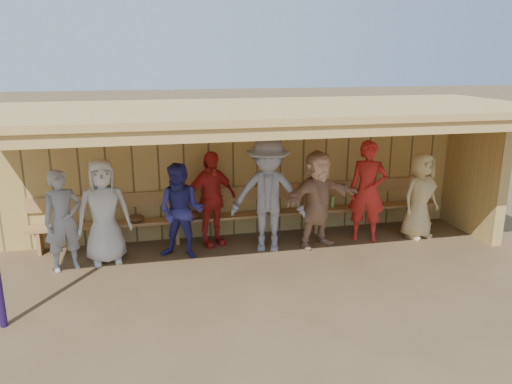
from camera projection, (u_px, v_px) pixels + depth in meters
The scene contains 12 objects.
ground at pixel (261, 258), 8.27m from camera, with size 90.00×90.00×0.00m, color brown.
player_a at pixel (63, 221), 7.66m from camera, with size 0.58×0.38×1.60m, color gray.
player_b at pixel (104, 212), 7.92m from camera, with size 0.83×0.54×1.71m, color silver.
player_c at pixel (181, 211), 8.13m from camera, with size 0.77×0.60×1.59m, color navy.
player_d at pixel (211, 199), 8.66m from camera, with size 0.99×0.41×1.69m, color red.
player_e at pixel (268, 195), 8.40m from camera, with size 1.26×0.72×1.95m, color gray.
player_f at pixel (317, 199), 8.63m from camera, with size 1.58×0.50×1.71m, color tan.
player_g at pixel (368, 191), 8.90m from camera, with size 0.66×0.44×1.82m, color red.
player_h at pixel (420, 196), 9.05m from camera, with size 0.77×0.50×1.58m, color #D3B876.
dugout_structure at pixel (274, 149), 8.55m from camera, with size 8.80×3.20×2.50m.
bench at pixel (247, 209), 9.18m from camera, with size 7.60×0.34×0.93m.
dugout_equipment at pixel (215, 215), 8.94m from camera, with size 5.84×0.62×0.80m.
Camera 1 is at (-1.76, -7.49, 3.23)m, focal length 35.00 mm.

